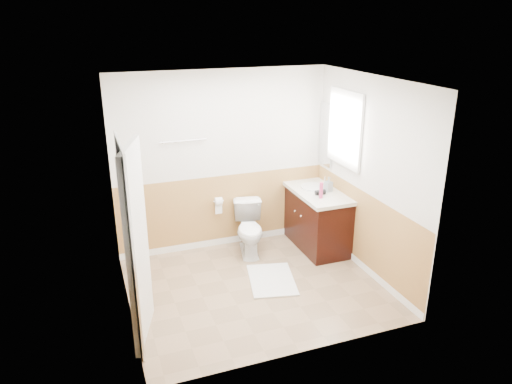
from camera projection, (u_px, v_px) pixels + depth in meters
name	position (u px, v px, depth m)	size (l,w,h in m)	color
floor	(255.00, 287.00, 5.92)	(3.00, 3.00, 0.00)	#8C7051
ceiling	(255.00, 81.00, 5.06)	(3.00, 3.00, 0.00)	white
wall_back	(223.00, 161.00, 6.63)	(3.00, 3.00, 0.00)	silver
wall_front	(305.00, 239.00, 4.35)	(3.00, 3.00, 0.00)	silver
wall_left	(120.00, 209.00, 5.00)	(3.00, 3.00, 0.00)	silver
wall_right	(369.00, 178.00, 5.98)	(3.00, 3.00, 0.00)	silver
wainscot_back	(224.00, 212.00, 6.88)	(3.00, 3.00, 0.00)	#B17E46
wainscot_front	(302.00, 309.00, 4.62)	(3.00, 3.00, 0.00)	#B17E46
wainscot_left	(128.00, 272.00, 5.27)	(2.60, 2.60, 0.00)	#B17E46
wainscot_right	(363.00, 232.00, 6.23)	(2.60, 2.60, 0.00)	#B17E46
toilet	(250.00, 229.00, 6.68)	(0.40, 0.69, 0.71)	white
bath_mat	(272.00, 280.00, 6.07)	(0.55, 0.80, 0.02)	silver
vanity_cabinet	(317.00, 220.00, 6.85)	(0.55, 1.10, 0.80)	black
vanity_knob_left	(301.00, 216.00, 6.61)	(0.03, 0.03, 0.03)	silver
vanity_knob_right	(295.00, 211.00, 6.79)	(0.03, 0.03, 0.03)	silver
countertop	(318.00, 193.00, 6.70)	(0.60, 1.15, 0.05)	silver
sink_basin	(313.00, 187.00, 6.82)	(0.36, 0.36, 0.02)	silver
faucet	(325.00, 181.00, 6.86)	(0.02, 0.02, 0.14)	white
lotion_bottle	(321.00, 190.00, 6.39)	(0.05, 0.05, 0.22)	#C13268
soap_dispenser	(328.00, 184.00, 6.64)	(0.09, 0.09, 0.20)	gray
hair_dryer_body	(320.00, 192.00, 6.53)	(0.07, 0.07, 0.14)	black
hair_dryer_handle	(317.00, 194.00, 6.57)	(0.03, 0.03, 0.07)	black
mirror_panel	(326.00, 135.00, 6.83)	(0.02, 0.35, 0.90)	silver
window_frame	(345.00, 128.00, 6.31)	(0.04, 0.80, 1.00)	white
window_glass	(346.00, 128.00, 6.32)	(0.01, 0.70, 0.90)	white
door	(137.00, 246.00, 4.72)	(0.05, 0.80, 2.04)	white
door_frame	(129.00, 246.00, 4.69)	(0.02, 0.92, 2.10)	white
door_knob	(140.00, 238.00, 5.05)	(0.06, 0.06, 0.06)	silver
towel_bar	(183.00, 141.00, 6.29)	(0.02, 0.02, 0.62)	silver
tp_holder_bar	(218.00, 201.00, 6.73)	(0.02, 0.02, 0.14)	silver
tp_roll	(218.00, 201.00, 6.73)	(0.11, 0.11, 0.10)	white
tp_sheet	(219.00, 208.00, 6.77)	(0.10, 0.01, 0.16)	white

